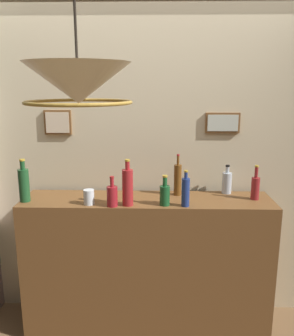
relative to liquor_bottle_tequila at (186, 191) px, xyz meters
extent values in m
cube|color=beige|center=(-0.27, 0.45, 0.19)|extent=(3.22, 0.08, 2.74)
cube|color=brown|center=(-0.98, 0.40, 0.44)|extent=(0.21, 0.03, 0.19)
cube|color=beige|center=(-0.98, 0.38, 0.44)|extent=(0.18, 0.01, 0.16)
cube|color=brown|center=(0.31, 0.40, 0.44)|extent=(0.27, 0.03, 0.16)
cube|color=#B5BCAD|center=(0.31, 0.38, 0.44)|extent=(0.24, 0.01, 0.13)
cube|color=brown|center=(-0.27, 0.16, -0.64)|extent=(1.87, 0.43, 1.07)
cylinder|color=navy|center=(0.00, 0.00, -0.01)|extent=(0.06, 0.06, 0.20)
cylinder|color=navy|center=(0.00, 0.00, 0.12)|extent=(0.02, 0.02, 0.05)
cylinder|color=#B7932D|center=(0.00, 0.00, 0.15)|extent=(0.03, 0.03, 0.01)
cylinder|color=maroon|center=(-0.41, 0.01, 0.02)|extent=(0.08, 0.08, 0.26)
cylinder|color=maroon|center=(-0.41, 0.01, 0.18)|extent=(0.03, 0.03, 0.06)
cylinder|color=#B7932D|center=(-0.41, 0.01, 0.22)|extent=(0.04, 0.04, 0.01)
cylinder|color=maroon|center=(0.53, 0.17, -0.02)|extent=(0.06, 0.06, 0.17)
cylinder|color=maroon|center=(0.53, 0.17, 0.10)|extent=(0.03, 0.03, 0.08)
cylinder|color=#B7932D|center=(0.53, 0.17, 0.15)|extent=(0.03, 0.03, 0.01)
cylinder|color=#184F26|center=(-0.14, 0.02, -0.04)|extent=(0.07, 0.07, 0.14)
cylinder|color=#184F26|center=(-0.14, 0.02, 0.07)|extent=(0.03, 0.03, 0.07)
cylinder|color=#B7932D|center=(-0.14, 0.02, 0.10)|extent=(0.04, 0.04, 0.01)
cylinder|color=brown|center=(-0.04, 0.26, 0.01)|extent=(0.06, 0.06, 0.24)
cylinder|color=brown|center=(-0.04, 0.26, 0.17)|extent=(0.02, 0.02, 0.07)
cylinder|color=maroon|center=(-0.04, 0.26, 0.21)|extent=(0.02, 0.02, 0.01)
cylinder|color=#AFBAC4|center=(0.35, 0.32, -0.03)|extent=(0.08, 0.08, 0.17)
cylinder|color=#AFBAC4|center=(0.35, 0.32, 0.08)|extent=(0.03, 0.03, 0.05)
cylinder|color=black|center=(0.35, 0.32, 0.11)|extent=(0.03, 0.03, 0.01)
cylinder|color=#1B4A25|center=(-1.17, 0.08, 0.01)|extent=(0.08, 0.08, 0.24)
cylinder|color=#1B4A25|center=(-1.17, 0.08, 0.16)|extent=(0.03, 0.03, 0.06)
cylinder|color=#B7932D|center=(-1.17, 0.08, 0.20)|extent=(0.04, 0.04, 0.01)
cylinder|color=maroon|center=(-0.51, -0.01, -0.04)|extent=(0.08, 0.08, 0.14)
cylinder|color=maroon|center=(-0.51, -0.01, 0.07)|extent=(0.03, 0.03, 0.06)
cylinder|color=maroon|center=(-0.51, -0.01, 0.10)|extent=(0.03, 0.03, 0.01)
cylinder|color=silver|center=(-0.69, 0.02, -0.05)|extent=(0.08, 0.08, 0.11)
cone|color=#EFE5C6|center=(-0.55, -0.80, 0.74)|extent=(0.47, 0.47, 0.18)
cylinder|color=black|center=(-0.55, -0.80, 1.00)|extent=(0.01, 0.01, 0.35)
torus|color=#AD8433|center=(-0.55, -0.80, 0.65)|extent=(0.48, 0.48, 0.02)
camera|label=1|loc=(-0.21, -2.41, 0.73)|focal=38.44mm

